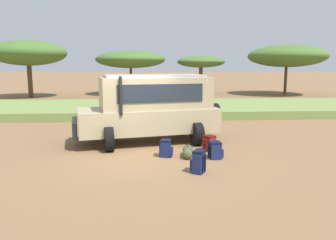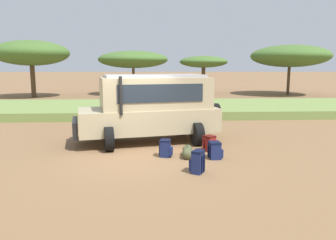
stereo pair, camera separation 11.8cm
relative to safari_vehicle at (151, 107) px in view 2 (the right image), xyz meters
name	(u,v)px [view 2 (the right image)]	position (x,y,z in m)	size (l,w,h in m)	color
ground_plane	(139,157)	(-0.41, -2.05, -1.29)	(320.00, 320.00, 0.00)	olive
grass_bank	(144,108)	(-0.41, 7.99, -1.07)	(120.00, 7.00, 0.44)	olive
safari_vehicle	(151,107)	(0.00, 0.00, 0.00)	(5.48, 3.37, 2.44)	tan
backpack_beside_front_wheel	(215,150)	(1.87, -2.35, -1.04)	(0.44, 0.42, 0.51)	navy
backpack_cluster_center	(198,162)	(1.16, -3.64, -1.00)	(0.44, 0.45, 0.60)	navy
backpack_near_rear_wheel	(210,143)	(1.87, -1.44, -1.05)	(0.48, 0.46, 0.51)	maroon
backpack_outermost	(166,148)	(0.41, -2.06, -1.04)	(0.43, 0.39, 0.53)	navy
duffel_bag_low_black_case	(209,142)	(1.98, -0.76, -1.14)	(0.55, 0.63, 0.39)	black
duffel_bag_soft_canvas	(187,152)	(1.08, -2.12, -1.14)	(0.37, 0.83, 0.42)	#4C5133
acacia_tree_far_left	(31,53)	(-10.38, 18.05, 2.58)	(6.54, 6.38, 4.98)	brown
acacia_tree_left_mid	(133,60)	(-1.64, 20.75, 2.09)	(6.75, 7.10, 4.21)	brown
acacia_tree_centre_back	(204,62)	(5.32, 21.05, 1.86)	(4.77, 4.48, 3.76)	brown
acacia_tree_right_mid	(290,56)	(13.32, 19.31, 2.40)	(7.32, 7.81, 4.75)	brown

